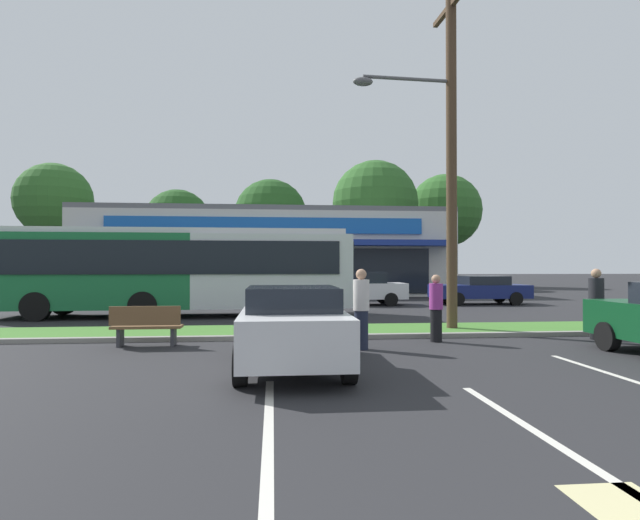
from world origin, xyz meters
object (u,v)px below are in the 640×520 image
(car_2, at_px, (111,289))
(bus_stop_bench, at_px, (146,325))
(pedestrian_mid, at_px, (436,308))
(utility_pole, at_px, (447,145))
(car_3, at_px, (480,289))
(car_0, at_px, (359,288))
(car_4, at_px, (292,326))
(city_bus, at_px, (178,269))
(pedestrian_near_bench, at_px, (361,309))
(pedestrian_by_pole, at_px, (596,304))

(car_2, bearing_deg, bus_stop_bench, -69.57)
(car_2, relative_size, pedestrian_mid, 2.66)
(utility_pole, bearing_deg, car_3, 62.35)
(car_2, distance_m, pedestrian_mid, 17.88)
(car_0, bearing_deg, car_2, -6.80)
(car_2, xyz_separation_m, car_4, (8.27, -16.22, 0.03))
(city_bus, xyz_separation_m, car_0, (7.71, 4.84, -0.96))
(utility_pole, xyz_separation_m, car_3, (5.27, 10.07, -4.60))
(car_4, bearing_deg, bus_stop_bench, 49.20)
(bus_stop_bench, height_order, pedestrian_near_bench, pedestrian_near_bench)
(utility_pole, height_order, car_3, utility_pole)
(bus_stop_bench, xyz_separation_m, car_2, (-4.98, 13.38, 0.25))
(car_0, distance_m, car_2, 12.18)
(pedestrian_by_pole, bearing_deg, car_3, -99.84)
(pedestrian_near_bench, bearing_deg, car_3, -120.80)
(utility_pole, height_order, bus_stop_bench, utility_pole)
(bus_stop_bench, distance_m, pedestrian_by_pole, 11.20)
(car_2, relative_size, pedestrian_near_bench, 2.44)
(car_0, height_order, pedestrian_mid, pedestrian_mid)
(bus_stop_bench, height_order, car_2, car_2)
(car_2, bearing_deg, utility_pole, -41.80)
(car_0, height_order, car_3, car_0)
(utility_pole, xyz_separation_m, pedestrian_mid, (-0.92, -1.78, -4.50))
(pedestrian_near_bench, bearing_deg, car_2, -53.19)
(car_2, height_order, car_4, car_4)
(pedestrian_mid, bearing_deg, pedestrian_by_pole, -15.55)
(utility_pole, relative_size, car_3, 2.14)
(utility_pole, height_order, pedestrian_mid, utility_pole)
(utility_pole, distance_m, car_3, 12.26)
(car_4, bearing_deg, city_bus, 21.39)
(city_bus, distance_m, car_4, 10.72)
(pedestrian_by_pole, relative_size, pedestrian_mid, 1.09)
(utility_pole, bearing_deg, car_2, 138.20)
(bus_stop_bench, bearing_deg, city_bus, -85.14)
(car_3, bearing_deg, car_2, -4.54)
(car_0, xyz_separation_m, pedestrian_by_pole, (4.09, -11.83, 0.10))
(pedestrian_by_pole, distance_m, pedestrian_mid, 4.22)
(utility_pole, bearing_deg, pedestrian_mid, -117.30)
(car_0, bearing_deg, utility_pole, 94.45)
(utility_pole, relative_size, pedestrian_mid, 5.99)
(car_2, bearing_deg, car_4, -62.97)
(car_2, xyz_separation_m, pedestrian_mid, (11.95, -13.29, 0.09))
(bus_stop_bench, bearing_deg, car_3, -137.79)
(pedestrian_near_bench, bearing_deg, pedestrian_by_pole, -169.30)
(pedestrian_mid, bearing_deg, utility_pole, 46.96)
(car_0, xyz_separation_m, car_2, (-12.09, 1.44, -0.06))
(car_2, relative_size, pedestrian_by_pole, 2.44)
(bus_stop_bench, xyz_separation_m, pedestrian_near_bench, (4.92, -0.86, 0.41))
(pedestrian_near_bench, bearing_deg, city_bus, -53.24)
(utility_pole, relative_size, car_0, 2.23)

